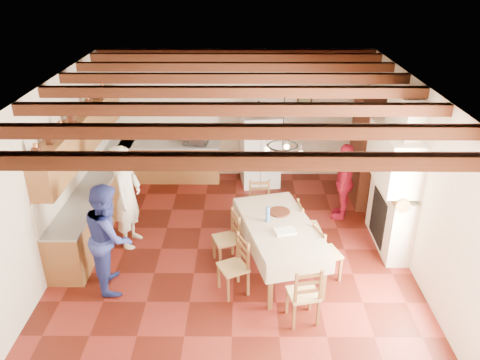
% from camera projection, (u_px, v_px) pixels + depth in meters
% --- Properties ---
extents(floor, '(6.00, 6.50, 0.02)m').
position_uv_depth(floor, '(234.00, 249.00, 8.50)').
color(floor, '#45120B').
rests_on(floor, ground).
extents(ceiling, '(6.00, 6.50, 0.02)m').
position_uv_depth(ceiling, '(233.00, 86.00, 7.19)').
color(ceiling, silver).
rests_on(ceiling, ground).
extents(wall_back, '(6.00, 0.02, 3.00)m').
position_uv_depth(wall_back, '(236.00, 115.00, 10.78)').
color(wall_back, '#F1E2C9').
rests_on(wall_back, ground).
extents(wall_front, '(6.00, 0.02, 3.00)m').
position_uv_depth(wall_front, '(228.00, 305.00, 4.91)').
color(wall_front, '#F1E2C9').
rests_on(wall_front, ground).
extents(wall_left, '(0.02, 6.50, 3.00)m').
position_uv_depth(wall_left, '(55.00, 174.00, 7.86)').
color(wall_left, '#F1E2C9').
rests_on(wall_left, ground).
extents(wall_right, '(0.02, 6.50, 3.00)m').
position_uv_depth(wall_right, '(413.00, 175.00, 7.83)').
color(wall_right, '#F1E2C9').
rests_on(wall_right, ground).
extents(ceiling_beams, '(6.00, 6.30, 0.16)m').
position_uv_depth(ceiling_beams, '(233.00, 92.00, 7.24)').
color(ceiling_beams, '#34160C').
rests_on(ceiling_beams, ground).
extents(lower_cabinets_left, '(0.60, 4.30, 0.86)m').
position_uv_depth(lower_cabinets_left, '(99.00, 200.00, 9.27)').
color(lower_cabinets_left, brown).
rests_on(lower_cabinets_left, ground).
extents(lower_cabinets_back, '(2.30, 0.60, 0.86)m').
position_uv_depth(lower_cabinets_back, '(171.00, 162.00, 10.98)').
color(lower_cabinets_back, brown).
rests_on(lower_cabinets_back, ground).
extents(countertop_left, '(0.62, 4.30, 0.04)m').
position_uv_depth(countertop_left, '(96.00, 180.00, 9.08)').
color(countertop_left, slate).
rests_on(countertop_left, lower_cabinets_left).
extents(countertop_back, '(2.34, 0.62, 0.04)m').
position_uv_depth(countertop_back, '(169.00, 144.00, 10.78)').
color(countertop_back, slate).
rests_on(countertop_back, lower_cabinets_back).
extents(backsplash_left, '(0.03, 4.30, 0.60)m').
position_uv_depth(backsplash_left, '(79.00, 165.00, 8.94)').
color(backsplash_left, white).
rests_on(backsplash_left, ground).
extents(backsplash_back, '(2.30, 0.03, 0.60)m').
position_uv_depth(backsplash_back, '(170.00, 127.00, 10.90)').
color(backsplash_back, white).
rests_on(backsplash_back, ground).
extents(upper_cabinets, '(0.35, 4.20, 0.70)m').
position_uv_depth(upper_cabinets, '(83.00, 133.00, 8.66)').
color(upper_cabinets, brown).
rests_on(upper_cabinets, ground).
extents(fireplace, '(0.56, 1.60, 2.80)m').
position_uv_depth(fireplace, '(392.00, 175.00, 8.06)').
color(fireplace, beige).
rests_on(fireplace, ground).
extents(wall_picture, '(0.34, 0.03, 0.42)m').
position_uv_depth(wall_picture, '(305.00, 100.00, 10.60)').
color(wall_picture, black).
rests_on(wall_picture, ground).
extents(refrigerator, '(0.91, 0.79, 1.66)m').
position_uv_depth(refrigerator, '(260.00, 150.00, 10.58)').
color(refrigerator, white).
rests_on(refrigerator, floor).
extents(hutch, '(0.53, 1.25, 2.28)m').
position_uv_depth(hutch, '(367.00, 150.00, 9.78)').
color(hutch, '#33170F').
rests_on(hutch, floor).
extents(dining_table, '(1.52, 2.25, 0.90)m').
position_uv_depth(dining_table, '(279.00, 228.00, 7.61)').
color(dining_table, beige).
rests_on(dining_table, floor).
extents(chandelier, '(0.47, 0.47, 0.03)m').
position_uv_depth(chandelier, '(283.00, 146.00, 6.99)').
color(chandelier, black).
rests_on(chandelier, ground).
extents(chair_left_near, '(0.54, 0.55, 0.96)m').
position_uv_depth(chair_left_near, '(233.00, 266.00, 7.23)').
color(chair_left_near, brown).
rests_on(chair_left_near, floor).
extents(chair_left_far, '(0.52, 0.53, 0.96)m').
position_uv_depth(chair_left_far, '(226.00, 238.00, 7.94)').
color(chair_left_far, brown).
rests_on(chair_left_far, floor).
extents(chair_right_near, '(0.52, 0.53, 0.96)m').
position_uv_depth(chair_right_near, '(327.00, 252.00, 7.57)').
color(chair_right_near, brown).
rests_on(chair_right_near, floor).
extents(chair_right_far, '(0.45, 0.46, 0.96)m').
position_uv_depth(chair_right_far, '(308.00, 227.00, 8.28)').
color(chair_right_far, brown).
rests_on(chair_right_far, floor).
extents(chair_end_near, '(0.49, 0.48, 0.96)m').
position_uv_depth(chair_end_near, '(303.00, 293.00, 6.66)').
color(chair_end_near, brown).
rests_on(chair_end_near, floor).
extents(chair_end_far, '(0.43, 0.41, 0.96)m').
position_uv_depth(chair_end_far, '(260.00, 207.00, 8.94)').
color(chair_end_far, brown).
rests_on(chair_end_far, floor).
extents(person_man, '(0.56, 0.76, 1.93)m').
position_uv_depth(person_man, '(127.00, 196.00, 8.28)').
color(person_man, white).
rests_on(person_man, floor).
extents(person_woman_blue, '(0.87, 1.01, 1.78)m').
position_uv_depth(person_woman_blue, '(109.00, 236.00, 7.24)').
color(person_woman_blue, navy).
rests_on(person_woman_blue, floor).
extents(person_woman_red, '(0.66, 1.00, 1.58)m').
position_uv_depth(person_woman_red, '(344.00, 181.00, 9.23)').
color(person_woman_red, '#AC132E').
rests_on(person_woman_red, floor).
extents(microwave, '(0.60, 0.45, 0.31)m').
position_uv_depth(microwave, '(195.00, 137.00, 10.70)').
color(microwave, silver).
rests_on(microwave, countertop_back).
extents(fridge_vase, '(0.38, 0.38, 0.32)m').
position_uv_depth(fridge_vase, '(259.00, 108.00, 10.15)').
color(fridge_vase, '#33170F').
rests_on(fridge_vase, refrigerator).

